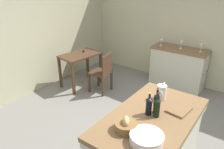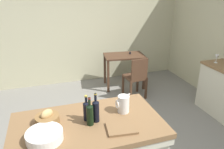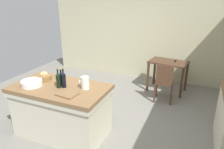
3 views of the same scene
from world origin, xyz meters
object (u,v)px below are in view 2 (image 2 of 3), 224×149
at_px(writing_desk, 124,60).
at_px(wash_bowl, 45,136).
at_px(wine_bottle_amber, 87,110).
at_px(wine_bottle_dark, 96,110).
at_px(wooden_chair, 136,77).
at_px(cutting_board, 121,128).
at_px(pitcher, 123,104).
at_px(wine_glass_middle, 217,57).
at_px(wine_bottle_green, 90,114).
at_px(bread_basket, 47,119).

distance_m(writing_desk, wash_bowl, 3.21).
bearing_deg(wine_bottle_amber, wine_bottle_dark, -32.25).
bearing_deg(wooden_chair, wash_bowl, -132.11).
height_order(wash_bowl, cutting_board, wash_bowl).
xyz_separation_m(pitcher, wine_glass_middle, (2.19, 1.01, 0.04)).
xyz_separation_m(wine_bottle_dark, wine_bottle_green, (-0.07, -0.04, -0.01)).
relative_size(wooden_chair, cutting_board, 3.08).
relative_size(wine_bottle_green, wine_glass_middle, 2.04).
distance_m(wooden_chair, wash_bowl, 2.76).
distance_m(cutting_board, wine_bottle_amber, 0.41).
bearing_deg(bread_basket, cutting_board, -24.98).
bearing_deg(pitcher, writing_desk, 68.87).
distance_m(pitcher, wash_bowl, 0.90).
xyz_separation_m(wooden_chair, wine_bottle_green, (-1.37, -1.91, 0.52)).
bearing_deg(wooden_chair, wine_bottle_amber, -127.43).
bearing_deg(wine_glass_middle, cutting_board, -150.67).
bearing_deg(pitcher, wash_bowl, -164.51).
bearing_deg(wine_glass_middle, wine_bottle_green, -156.46).
distance_m(pitcher, bread_basket, 0.83).
bearing_deg(bread_basket, wine_bottle_amber, -8.13).
height_order(bread_basket, wine_bottle_dark, wine_bottle_dark).
distance_m(writing_desk, bread_basket, 2.98).
xyz_separation_m(bread_basket, wine_bottle_amber, (0.40, -0.06, 0.06)).
bearing_deg(wooden_chair, pitcher, -118.38).
distance_m(wooden_chair, cutting_board, 2.38).
bearing_deg(bread_basket, writing_desk, 53.57).
relative_size(wash_bowl, wine_bottle_green, 1.09).
bearing_deg(cutting_board, pitcher, 66.47).
height_order(wooden_chair, wine_bottle_dark, wine_bottle_dark).
relative_size(wash_bowl, wine_glass_middle, 2.22).
height_order(wine_bottle_amber, wine_bottle_green, wine_bottle_green).
relative_size(writing_desk, wine_bottle_green, 3.09).
height_order(wash_bowl, bread_basket, bread_basket).
relative_size(wooden_chair, pitcher, 3.74).
relative_size(wash_bowl, cutting_board, 1.16).
bearing_deg(pitcher, wine_glass_middle, 24.64).
bearing_deg(cutting_board, wine_bottle_dark, 134.31).
height_order(bread_basket, cutting_board, bread_basket).
bearing_deg(wooden_chair, writing_desk, 92.77).
xyz_separation_m(writing_desk, wash_bowl, (-1.79, -2.65, 0.28)).
bearing_deg(wash_bowl, wine_glass_middle, 22.17).
distance_m(bread_basket, wine_glass_middle, 3.18).
bearing_deg(wine_bottle_amber, writing_desk, 60.95).
distance_m(pitcher, cutting_board, 0.34).
bearing_deg(wash_bowl, wine_bottle_dark, 16.17).
height_order(wooden_chair, wine_bottle_green, wine_bottle_green).
bearing_deg(pitcher, cutting_board, -113.53).
distance_m(wash_bowl, cutting_board, 0.74).
xyz_separation_m(wooden_chair, bread_basket, (-1.79, -1.75, 0.45)).
relative_size(wooden_chair, wine_bottle_amber, 3.11).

